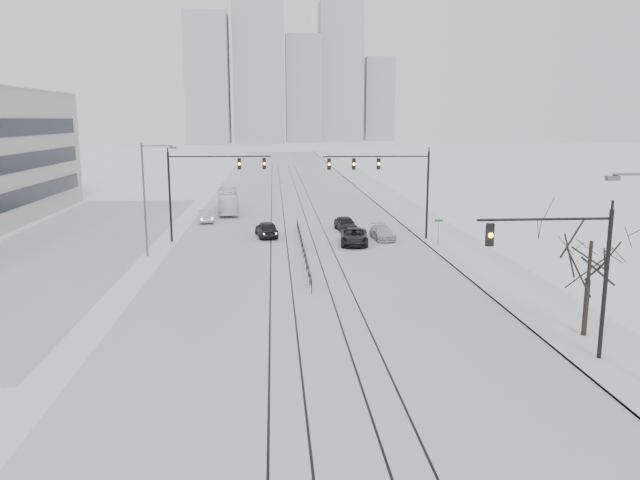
{
  "coord_description": "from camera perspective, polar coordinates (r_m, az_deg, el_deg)",
  "views": [
    {
      "loc": [
        -2.3,
        -19.84,
        10.89
      ],
      "look_at": [
        0.64,
        19.42,
        3.2
      ],
      "focal_mm": 35.0,
      "sensor_mm": 36.0,
      "label": 1
    }
  ],
  "objects": [
    {
      "name": "sidewalk_east",
      "position": [
        82.1,
        6.87,
        3.4
      ],
      "size": [
        5.0,
        260.0,
        0.16
      ],
      "primitive_type": "cube",
      "color": "silver",
      "rests_on": "ground"
    },
    {
      "name": "sedan_nb_right",
      "position": [
        57.24,
        5.72,
        0.66
      ],
      "size": [
        2.09,
        4.41,
        1.24
      ],
      "primitive_type": "imported",
      "rotation": [
        0.0,
        0.0,
        0.08
      ],
      "color": "silver",
      "rests_on": "ground"
    },
    {
      "name": "skyline",
      "position": [
        294.22,
        -2.94,
        14.88
      ],
      "size": [
        96.0,
        48.0,
        72.0
      ],
      "color": "#9FA2AE",
      "rests_on": "ground"
    },
    {
      "name": "traffic_mast_near",
      "position": [
        29.64,
        22.05,
        -2.09
      ],
      "size": [
        6.1,
        0.37,
        7.0
      ],
      "color": "black",
      "rests_on": "ground"
    },
    {
      "name": "parking_strip",
      "position": [
        58.64,
        -21.76,
        -0.43
      ],
      "size": [
        14.0,
        60.0,
        0.03
      ],
      "primitive_type": "cube",
      "color": "silver",
      "rests_on": "ground"
    },
    {
      "name": "box_truck",
      "position": [
        73.92,
        -8.4,
        3.52
      ],
      "size": [
        3.04,
        9.9,
        2.72
      ],
      "primitive_type": "imported",
      "rotation": [
        0.0,
        0.0,
        3.22
      ],
      "color": "white",
      "rests_on": "ground"
    },
    {
      "name": "sedan_nb_far",
      "position": [
        61.41,
        2.36,
        1.5
      ],
      "size": [
        2.22,
        4.35,
        1.42
      ],
      "primitive_type": "imported",
      "rotation": [
        0.0,
        0.0,
        0.14
      ],
      "color": "black",
      "rests_on": "ground"
    },
    {
      "name": "traffic_mast_nw",
      "position": [
        56.43,
        -10.64,
        5.45
      ],
      "size": [
        9.1,
        0.37,
        8.0
      ],
      "color": "black",
      "rests_on": "ground"
    },
    {
      "name": "median_fence",
      "position": [
        50.96,
        -1.6,
        -0.69
      ],
      "size": [
        0.06,
        24.0,
        1.0
      ],
      "color": "black",
      "rests_on": "ground"
    },
    {
      "name": "tram_rails",
      "position": [
        60.86,
        -2.05,
        0.76
      ],
      "size": [
        5.3,
        180.0,
        0.01
      ],
      "color": "black",
      "rests_on": "ground"
    },
    {
      "name": "ground",
      "position": [
        22.75,
        2.14,
        -17.55
      ],
      "size": [
        500.0,
        500.0,
        0.0
      ],
      "primitive_type": "plane",
      "color": "white",
      "rests_on": "ground"
    },
    {
      "name": "traffic_mast_ne",
      "position": [
        56.06,
        6.52,
        5.73
      ],
      "size": [
        9.6,
        0.37,
        8.0
      ],
      "color": "black",
      "rests_on": "ground"
    },
    {
      "name": "curb",
      "position": [
        81.67,
        5.18,
        3.38
      ],
      "size": [
        0.1,
        260.0,
        0.12
      ],
      "primitive_type": "cube",
      "color": "gray",
      "rests_on": "ground"
    },
    {
      "name": "sedan_sb_outer",
      "position": [
        67.59,
        -10.39,
        2.19
      ],
      "size": [
        2.08,
        4.38,
        1.39
      ],
      "primitive_type": "imported",
      "rotation": [
        0.0,
        0.0,
        3.29
      ],
      "color": "silver",
      "rests_on": "ground"
    },
    {
      "name": "street_sign",
      "position": [
        54.52,
        10.78,
        1.05
      ],
      "size": [
        0.7,
        0.06,
        2.4
      ],
      "color": "#595B60",
      "rests_on": "ground"
    },
    {
      "name": "sedan_sb_inner",
      "position": [
        58.29,
        -4.9,
        1.0
      ],
      "size": [
        2.46,
        4.69,
        1.52
      ],
      "primitive_type": "imported",
      "rotation": [
        0.0,
        0.0,
        3.3
      ],
      "color": "black",
      "rests_on": "ground"
    },
    {
      "name": "road",
      "position": [
        80.61,
        -2.61,
        3.28
      ],
      "size": [
        22.0,
        260.0,
        0.02
      ],
      "primitive_type": "cube",
      "color": "silver",
      "rests_on": "ground"
    },
    {
      "name": "street_light_west",
      "position": [
        51.13,
        -15.46,
        4.27
      ],
      "size": [
        2.73,
        0.25,
        9.0
      ],
      "color": "#595B60",
      "rests_on": "ground"
    },
    {
      "name": "sedan_nb_front",
      "position": [
        54.7,
        3.14,
        0.3
      ],
      "size": [
        2.85,
        5.29,
        1.41
      ],
      "primitive_type": "imported",
      "rotation": [
        0.0,
        0.0,
        -0.1
      ],
      "color": "black",
      "rests_on": "ground"
    },
    {
      "name": "bare_tree",
      "position": [
        33.36,
        23.51,
        -0.94
      ],
      "size": [
        4.4,
        4.4,
        6.1
      ],
      "color": "black",
      "rests_on": "ground"
    }
  ]
}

